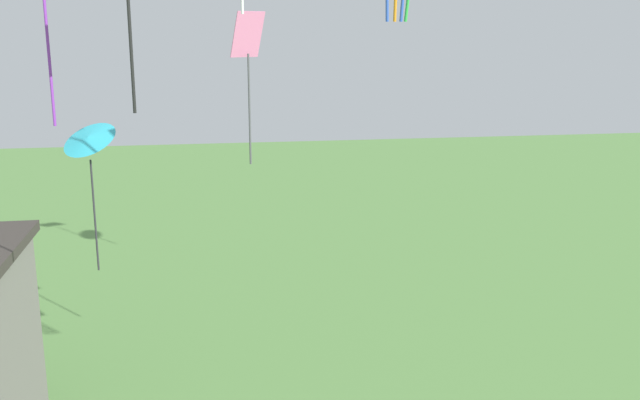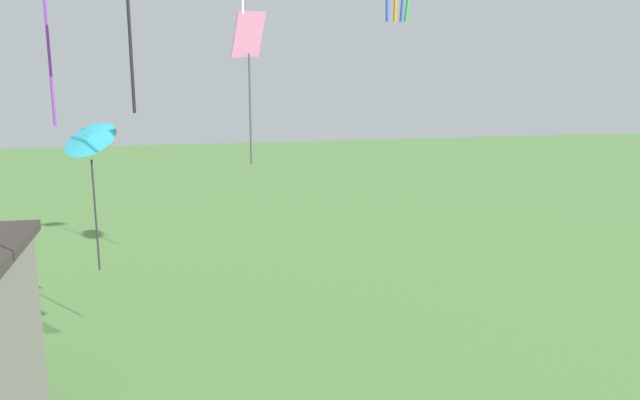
% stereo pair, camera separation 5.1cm
% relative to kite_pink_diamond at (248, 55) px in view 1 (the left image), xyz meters
% --- Properties ---
extents(kite_pink_diamond, '(0.88, 0.74, 3.68)m').
position_rel_kite_pink_diamond_xyz_m(kite_pink_diamond, '(0.00, 0.00, 0.00)').
color(kite_pink_diamond, pink).
extents(kite_cyan_delta, '(1.78, 1.73, 3.81)m').
position_rel_kite_pink_diamond_xyz_m(kite_cyan_delta, '(-3.92, 0.56, -2.08)').
color(kite_cyan_delta, '#2DB2C6').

